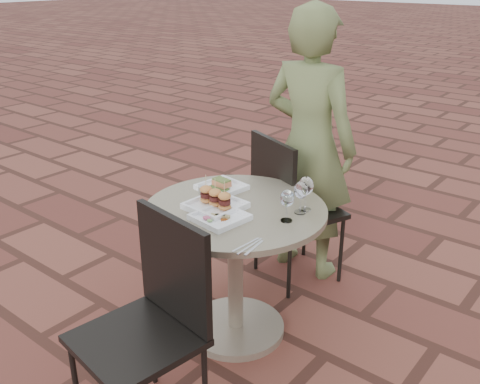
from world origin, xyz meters
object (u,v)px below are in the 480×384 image
Objects in this scene: cafe_table at (235,252)px; plate_salmon at (221,186)px; chair_far at (287,199)px; plate_tuna at (220,217)px; chair_near at (154,310)px; diner at (309,146)px; plate_sliders at (215,202)px.

plate_salmon is (-0.20, 0.13, 0.26)m from cafe_table.
plate_salmon is (-0.11, -0.46, 0.20)m from chair_far.
plate_salmon is 0.37m from plate_tuna.
chair_near is (0.12, -0.66, 0.07)m from cafe_table.
chair_near is 0.88m from plate_salmon.
plate_sliders is at bearing 90.00° from diner.
plate_tuna is (0.13, -0.75, 0.19)m from chair_far.
plate_sliders is at bearing 140.06° from plate_tuna.
diner reaches higher than plate_sliders.
cafe_table is 3.69× the size of plate_tuna.
plate_sliders reaches higher than plate_salmon.
chair_near is (0.22, -1.26, 0.00)m from chair_far.
chair_near is 0.55m from plate_tuna.
plate_sliders is at bearing 116.23° from chair_near.
chair_near is 0.66m from plate_sliders.
plate_sliders is (-0.19, 0.60, 0.21)m from chair_near.
plate_tuna is at bearing 121.70° from chair_far.
cafe_table is at bearing 94.98° from diner.
chair_far is (-0.10, 0.60, 0.07)m from cafe_table.
chair_far is 1.28m from chair_near.
chair_near is at bearing -67.63° from plate_salmon.
diner is 6.95× the size of plate_salmon.
chair_near reaches higher than plate_tuna.
cafe_table is 0.30m from plate_tuna.
cafe_table is 0.61m from chair_far.
plate_salmon is at bearing 79.11° from diner.
plate_tuna is at bearing 95.84° from diner.
cafe_table is 0.30m from plate_sliders.
diner is (-0.09, 0.81, 0.34)m from cafe_table.
plate_tuna is at bearing 108.51° from chair_near.
plate_tuna is (0.12, -0.96, -0.08)m from diner.
chair_near reaches higher than plate_salmon.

